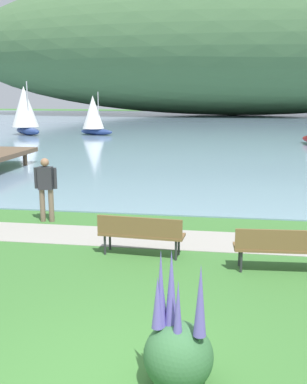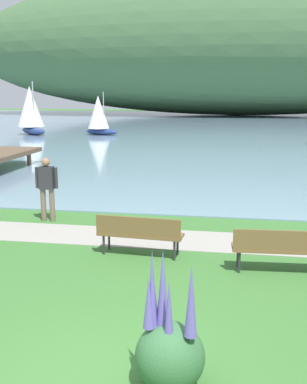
% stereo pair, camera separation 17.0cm
% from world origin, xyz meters
% --- Properties ---
extents(ground_plane, '(200.00, 200.00, 0.00)m').
position_xyz_m(ground_plane, '(0.00, 0.00, 0.00)').
color(ground_plane, '#3D7533').
extents(bay_water, '(180.00, 80.00, 0.04)m').
position_xyz_m(bay_water, '(0.00, 47.62, 0.02)').
color(bay_water, '#7A99B2').
rests_on(bay_water, ground).
extents(distant_hillside, '(92.66, 28.00, 22.35)m').
position_xyz_m(distant_hillside, '(2.49, 72.13, 11.22)').
color(distant_hillside, '#42663D').
rests_on(distant_hillside, bay_water).
extents(shoreline_path, '(60.00, 1.50, 0.01)m').
position_xyz_m(shoreline_path, '(0.00, 5.54, 0.01)').
color(shoreline_path, '#A39E93').
rests_on(shoreline_path, ground).
extents(park_bench_near_camera, '(1.83, 0.62, 0.88)m').
position_xyz_m(park_bench_near_camera, '(-0.41, 4.33, 0.52)').
color(park_bench_near_camera, brown).
rests_on(park_bench_near_camera, ground).
extents(park_bench_further_along, '(1.83, 0.59, 0.88)m').
position_xyz_m(park_bench_further_along, '(2.40, 3.87, 0.52)').
color(park_bench_further_along, brown).
rests_on(park_bench_further_along, ground).
extents(person_at_shoreline, '(0.61, 0.24, 1.71)m').
position_xyz_m(person_at_shoreline, '(-3.37, 6.59, 0.98)').
color(person_at_shoreline, '#72604C').
rests_on(person_at_shoreline, ground).
extents(echium_bush_closest_to_camera, '(0.81, 0.81, 1.67)m').
position_xyz_m(echium_bush_closest_to_camera, '(0.79, 0.06, 0.49)').
color(echium_bush_closest_to_camera, '#386B3D').
rests_on(echium_bush_closest_to_camera, ground).
extents(sailboat_nearest_to_shore, '(3.11, 2.20, 3.52)m').
position_xyz_m(sailboat_nearest_to_shore, '(-9.47, 32.37, 1.70)').
color(sailboat_nearest_to_shore, navy).
rests_on(sailboat_nearest_to_shore, bay_water).
extents(sailboat_toward_hillside, '(3.56, 3.39, 4.36)m').
position_xyz_m(sailboat_toward_hillside, '(-15.19, 31.79, 2.09)').
color(sailboat_toward_hillside, navy).
rests_on(sailboat_toward_hillside, bay_water).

